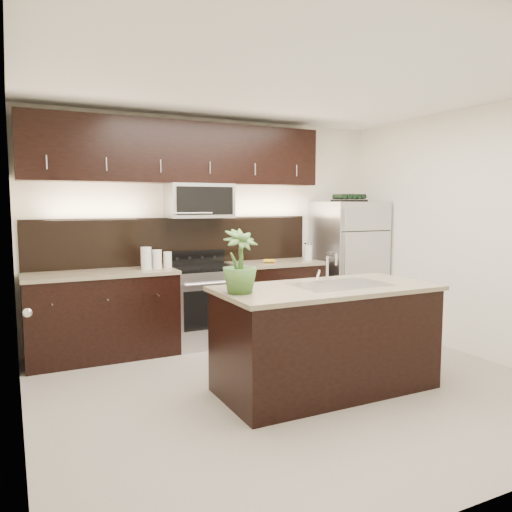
# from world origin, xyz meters

# --- Properties ---
(ground) EXTENTS (4.50, 4.50, 0.00)m
(ground) POSITION_xyz_m (0.00, 0.00, 0.00)
(ground) COLOR gray
(ground) RESTS_ON ground
(room_walls) EXTENTS (4.52, 4.02, 2.71)m
(room_walls) POSITION_xyz_m (-0.11, -0.04, 1.70)
(room_walls) COLOR silver
(room_walls) RESTS_ON ground
(counter_run) EXTENTS (3.51, 0.65, 0.94)m
(counter_run) POSITION_xyz_m (-0.46, 1.69, 0.47)
(counter_run) COLOR black
(counter_run) RESTS_ON ground
(upper_fixtures) EXTENTS (3.49, 0.40, 1.66)m
(upper_fixtures) POSITION_xyz_m (-0.43, 1.84, 2.14)
(upper_fixtures) COLOR black
(upper_fixtures) RESTS_ON counter_run
(island) EXTENTS (1.96, 0.96, 0.94)m
(island) POSITION_xyz_m (0.22, -0.17, 0.47)
(island) COLOR black
(island) RESTS_ON ground
(sink_faucet) EXTENTS (0.84, 0.50, 0.28)m
(sink_faucet) POSITION_xyz_m (0.37, -0.16, 0.96)
(sink_faucet) COLOR silver
(sink_faucet) RESTS_ON island
(refrigerator) EXTENTS (0.82, 0.74, 1.69)m
(refrigerator) POSITION_xyz_m (1.80, 1.63, 0.84)
(refrigerator) COLOR #B2B2B7
(refrigerator) RESTS_ON ground
(wine_rack) EXTENTS (0.42, 0.26, 0.10)m
(wine_rack) POSITION_xyz_m (1.80, 1.63, 1.74)
(wine_rack) COLOR black
(wine_rack) RESTS_ON refrigerator
(plant) EXTENTS (0.33, 0.33, 0.52)m
(plant) POSITION_xyz_m (-0.61, -0.14, 1.20)
(plant) COLOR #3A6327
(plant) RESTS_ON island
(canisters) EXTENTS (0.37, 0.18, 0.25)m
(canisters) POSITION_xyz_m (-0.84, 1.67, 1.05)
(canisters) COLOR silver
(canisters) RESTS_ON counter_run
(french_press) EXTENTS (0.10, 0.10, 0.30)m
(french_press) POSITION_xyz_m (1.17, 1.64, 1.05)
(french_press) COLOR silver
(french_press) RESTS_ON counter_run
(bananas) EXTENTS (0.20, 0.18, 0.05)m
(bananas) POSITION_xyz_m (0.53, 1.61, 0.97)
(bananas) COLOR gold
(bananas) RESTS_ON counter_run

